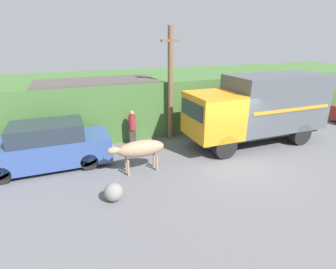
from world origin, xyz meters
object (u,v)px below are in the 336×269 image
object	(u,v)px
brown_cow	(140,149)
roadside_rock	(114,192)
parked_suv	(47,147)
pedestrian_on_hill	(132,126)
cargo_truck	(260,107)
utility_pole	(170,83)

from	to	relation	value
brown_cow	roadside_rock	size ratio (longest dim) A/B	3.62
brown_cow	parked_suv	bearing A→B (deg)	156.92
parked_suv	pedestrian_on_hill	size ratio (longest dim) A/B	2.81
pedestrian_on_hill	roadside_rock	world-z (taller)	pedestrian_on_hill
cargo_truck	utility_pole	distance (m)	4.36
cargo_truck	pedestrian_on_hill	size ratio (longest dim) A/B	4.01
cargo_truck	brown_cow	distance (m)	6.20
cargo_truck	roadside_rock	distance (m)	7.90
brown_cow	utility_pole	world-z (taller)	utility_pole
utility_pole	cargo_truck	bearing A→B (deg)	-30.41
pedestrian_on_hill	utility_pole	size ratio (longest dim) A/B	0.32
brown_cow	pedestrian_on_hill	bearing A→B (deg)	85.95
roadside_rock	pedestrian_on_hill	bearing A→B (deg)	68.18
brown_cow	parked_suv	distance (m)	3.65
brown_cow	cargo_truck	bearing A→B (deg)	11.88
cargo_truck	parked_suv	world-z (taller)	cargo_truck
roadside_rock	cargo_truck	bearing A→B (deg)	17.75
cargo_truck	pedestrian_on_hill	bearing A→B (deg)	159.77
parked_suv	roadside_rock	distance (m)	3.82
brown_cow	pedestrian_on_hill	size ratio (longest dim) A/B	1.26
brown_cow	pedestrian_on_hill	xyz separation A→B (m)	(0.40, 2.70, 0.01)
brown_cow	parked_suv	xyz separation A→B (m)	(-3.24, 1.68, -0.06)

